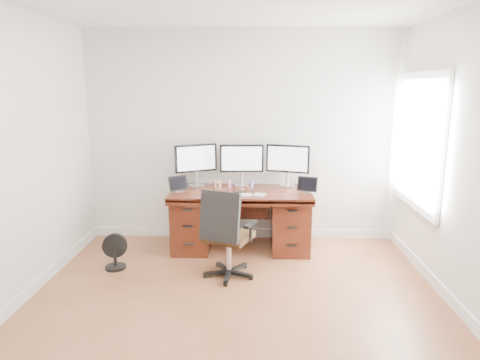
{
  "coord_description": "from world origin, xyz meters",
  "views": [
    {
      "loc": [
        0.18,
        -3.25,
        1.98
      ],
      "look_at": [
        0.0,
        1.5,
        0.95
      ],
      "focal_mm": 32.0,
      "sensor_mm": 36.0,
      "label": 1
    }
  ],
  "objects_px": {
    "desk": "(241,217)",
    "floor_fan": "(115,252)",
    "office_chair": "(227,249)",
    "monitor_center": "(242,160)",
    "keyboard": "(240,195)"
  },
  "relations": [
    {
      "from": "floor_fan",
      "to": "keyboard",
      "type": "bearing_deg",
      "value": 4.16
    },
    {
      "from": "desk",
      "to": "office_chair",
      "type": "bearing_deg",
      "value": -97.92
    },
    {
      "from": "desk",
      "to": "floor_fan",
      "type": "bearing_deg",
      "value": -154.03
    },
    {
      "from": "desk",
      "to": "monitor_center",
      "type": "height_order",
      "value": "monitor_center"
    },
    {
      "from": "office_chair",
      "to": "floor_fan",
      "type": "relative_size",
      "value": 2.44
    },
    {
      "from": "floor_fan",
      "to": "monitor_center",
      "type": "bearing_deg",
      "value": 20.68
    },
    {
      "from": "desk",
      "to": "floor_fan",
      "type": "height_order",
      "value": "desk"
    },
    {
      "from": "floor_fan",
      "to": "keyboard",
      "type": "height_order",
      "value": "keyboard"
    },
    {
      "from": "office_chair",
      "to": "floor_fan",
      "type": "bearing_deg",
      "value": -166.02
    },
    {
      "from": "office_chair",
      "to": "keyboard",
      "type": "height_order",
      "value": "office_chair"
    },
    {
      "from": "monitor_center",
      "to": "desk",
      "type": "bearing_deg",
      "value": -94.06
    },
    {
      "from": "desk",
      "to": "monitor_center",
      "type": "distance_m",
      "value": 0.72
    },
    {
      "from": "desk",
      "to": "floor_fan",
      "type": "distance_m",
      "value": 1.55
    },
    {
      "from": "office_chair",
      "to": "floor_fan",
      "type": "xyz_separation_m",
      "value": [
        -1.26,
        0.18,
        -0.13
      ]
    },
    {
      "from": "desk",
      "to": "office_chair",
      "type": "height_order",
      "value": "office_chair"
    }
  ]
}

